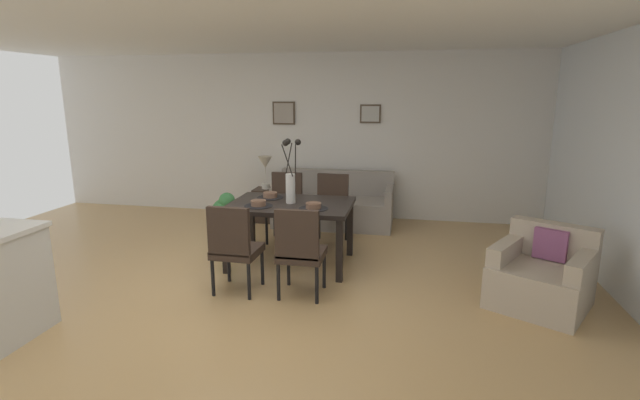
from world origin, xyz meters
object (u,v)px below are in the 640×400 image
(dining_chair_near_left, at_px, (234,245))
(armchair, at_px, (542,276))
(sofa, at_px, (334,206))
(side_table, at_px, (266,205))
(bowl_far_left, at_px, (313,205))
(centerpiece_vase, at_px, (291,179))
(dining_table, at_px, (291,210))
(framed_picture_center, at_px, (370,114))
(bowl_near_left, at_px, (258,203))
(framed_picture_left, at_px, (284,113))
(dining_chair_far_left, at_px, (300,248))
(bowl_near_right, at_px, (270,194))
(potted_plant, at_px, (225,213))
(dining_chair_near_right, at_px, (285,203))
(table_lamp, at_px, (265,165))
(dining_chair_far_right, at_px, (331,205))

(dining_chair_near_left, bearing_deg, armchair, 5.99)
(dining_chair_near_left, bearing_deg, sofa, 78.44)
(dining_chair_near_left, relative_size, side_table, 1.77)
(bowl_far_left, bearing_deg, armchair, -9.76)
(centerpiece_vase, bearing_deg, bowl_far_left, -35.34)
(dining_table, height_order, framed_picture_center, framed_picture_center)
(bowl_near_left, bearing_deg, framed_picture_left, 98.66)
(dining_chair_far_left, bearing_deg, bowl_far_left, 90.50)
(bowl_near_right, bearing_deg, framed_picture_left, 100.48)
(bowl_near_right, distance_m, armchair, 3.08)
(framed_picture_center, distance_m, potted_plant, 2.72)
(dining_chair_near_right, height_order, sofa, dining_chair_near_right)
(dining_table, xyz_separation_m, bowl_far_left, (0.31, -0.22, 0.13))
(armchair, bearing_deg, bowl_near_right, 164.01)
(side_table, distance_m, framed_picture_center, 2.16)
(dining_chair_near_right, relative_size, sofa, 0.52)
(side_table, bearing_deg, table_lamp, 0.00)
(dining_chair_near_left, relative_size, dining_chair_near_right, 1.00)
(dining_chair_near_left, height_order, armchair, dining_chair_near_left)
(dining_table, xyz_separation_m, table_lamp, (-0.87, 1.77, 0.24))
(dining_chair_near_left, distance_m, dining_chair_near_right, 1.83)
(dining_chair_far_left, bearing_deg, armchair, 6.94)
(centerpiece_vase, height_order, bowl_near_right, centerpiece_vase)
(dining_chair_far_right, xyz_separation_m, bowl_near_left, (-0.64, -1.13, 0.27))
(dining_chair_far_left, distance_m, potted_plant, 2.17)
(dining_chair_far_left, relative_size, framed_picture_left, 2.51)
(framed_picture_left, relative_size, potted_plant, 0.55)
(bowl_far_left, height_order, armchair, bowl_far_left)
(framed_picture_left, bearing_deg, dining_chair_near_right, -74.58)
(bowl_near_left, height_order, sofa, bowl_near_left)
(dining_chair_far_right, height_order, bowl_near_right, dining_chair_far_right)
(sofa, height_order, side_table, sofa)
(dining_table, xyz_separation_m, potted_plant, (-1.12, 0.73, -0.28))
(dining_chair_far_right, relative_size, bowl_near_right, 5.41)
(dining_chair_near_right, distance_m, dining_chair_far_right, 0.64)
(dining_chair_near_left, height_order, side_table, dining_chair_near_left)
(bowl_near_right, relative_size, armchair, 0.16)
(centerpiece_vase, height_order, sofa, centerpiece_vase)
(bowl_near_left, xyz_separation_m, sofa, (0.53, 2.02, -0.50))
(bowl_near_right, bearing_deg, dining_chair_near_left, -91.38)
(dining_chair_far_right, xyz_separation_m, side_table, (-1.19, 0.86, -0.25))
(bowl_far_left, xyz_separation_m, armchair, (2.29, -0.39, -0.49))
(dining_chair_far_right, bearing_deg, armchair, -33.69)
(bowl_far_left, height_order, sofa, bowl_far_left)
(bowl_near_right, height_order, potted_plant, bowl_near_right)
(dining_chair_far_left, xyz_separation_m, side_table, (-1.19, 2.66, -0.25))
(bowl_near_left, distance_m, armchair, 2.99)
(dining_chair_near_right, relative_size, dining_chair_far_left, 1.00)
(dining_chair_far_left, height_order, potted_plant, dining_chair_far_left)
(bowl_near_left, height_order, armchair, bowl_near_left)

